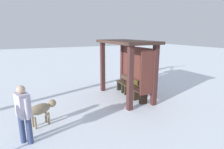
{
  "coord_description": "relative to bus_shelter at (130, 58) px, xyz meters",
  "views": [
    {
      "loc": [
        6.59,
        -3.85,
        2.82
      ],
      "look_at": [
        0.06,
        -0.7,
        1.12
      ],
      "focal_mm": 28.48,
      "sensor_mm": 36.0,
      "label": 1
    }
  ],
  "objects": [
    {
      "name": "bus_shelter",
      "position": [
        0.0,
        0.0,
        0.0
      ],
      "size": [
        3.0,
        1.56,
        2.51
      ],
      "color": "#422423",
      "rests_on": "ground"
    },
    {
      "name": "person_walking",
      "position": [
        1.79,
        -4.22,
        -0.85
      ],
      "size": [
        0.61,
        0.39,
        1.57
      ],
      "color": "#B1ABBE",
      "rests_on": "ground"
    },
    {
      "name": "dog",
      "position": [
        0.96,
        -3.75,
        -1.23
      ],
      "size": [
        0.54,
        0.97,
        0.73
      ],
      "color": "#8B795C",
      "rests_on": "ground"
    },
    {
      "name": "bench_center_inside",
      "position": [
        -0.08,
        0.12,
        -1.44
      ],
      "size": [
        0.67,
        0.4,
        0.77
      ],
      "color": "#423917",
      "rests_on": "ground"
    },
    {
      "name": "bench_left_inside",
      "position": [
        -0.85,
        0.12,
        -1.43
      ],
      "size": [
        0.67,
        0.36,
        0.77
      ],
      "color": "#463828",
      "rests_on": "ground"
    },
    {
      "name": "ground_plane",
      "position": [
        -0.08,
        -0.16,
        -1.76
      ],
      "size": [
        60.0,
        60.0,
        0.0
      ],
      "primitive_type": "plane",
      "color": "white"
    },
    {
      "name": "bench_right_inside",
      "position": [
        0.68,
        0.12,
        -1.44
      ],
      "size": [
        0.67,
        0.4,
        0.77
      ],
      "color": "#422C2C",
      "rests_on": "ground"
    }
  ]
}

